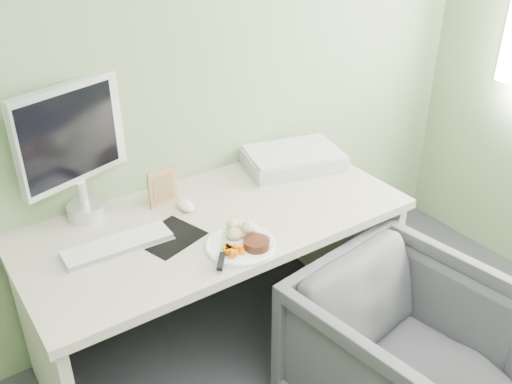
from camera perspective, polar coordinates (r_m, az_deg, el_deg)
wall_back at (r=2.43m, az=-9.37°, el=14.01°), size 3.50×0.00×3.50m
desk at (r=2.47m, az=-4.01°, el=-6.13°), size 1.60×0.75×0.73m
plate at (r=2.18m, az=-1.57°, el=-5.37°), size 0.27×0.27×0.01m
steak at (r=2.15m, az=0.06°, el=-5.20°), size 0.12×0.12×0.03m
potato_pile at (r=2.20m, az=-1.28°, el=-3.69°), size 0.14×0.11×0.07m
carrot_heap at (r=2.12m, az=-2.18°, el=-5.61°), size 0.07×0.06×0.05m
steak_knife at (r=2.10m, az=-3.39°, el=-6.33°), size 0.17×0.21×0.02m
mousepad at (r=2.26m, az=-8.68°, el=-4.46°), size 0.29×0.27×0.00m
keyboard at (r=2.23m, az=-13.67°, el=-5.14°), size 0.41×0.13×0.02m
computer_mouse at (r=2.43m, az=-7.04°, el=-1.34°), size 0.06×0.11×0.04m
photo_frame at (r=2.44m, az=-9.32°, el=0.45°), size 0.13×0.03×0.17m
eyedrop_bottle at (r=2.51m, az=-9.54°, el=-0.16°), size 0.02×0.02×0.06m
scanner at (r=2.76m, az=3.71°, el=3.30°), size 0.52×0.41×0.07m
monitor at (r=2.33m, az=-17.84°, el=4.38°), size 0.46×0.19×0.56m
desk_chair at (r=2.39m, az=14.31°, el=-15.33°), size 0.81×0.83×0.67m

